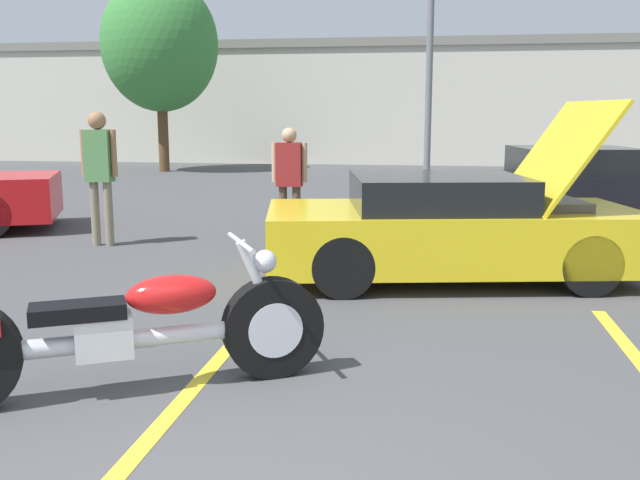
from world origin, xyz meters
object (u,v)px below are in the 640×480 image
Objects in this scene: light_pole at (433,37)px; tree_background at (160,45)px; show_car_hood_open at (452,227)px; parked_car_mid_row at (579,186)px; spectator_midground at (99,166)px; spectator_near_motorcycle at (289,174)px; motorcycle at (127,332)px.

light_pole is 8.53m from tree_background.
show_car_hood_open is 0.97× the size of parked_car_mid_row.
parked_car_mid_row is (2.24, 4.76, 0.02)m from show_car_hood_open.
parked_car_mid_row is 7.85m from spectator_midground.
tree_background is 1.38× the size of show_car_hood_open.
light_pole reaches higher than spectator_near_motorcycle.
parked_car_mid_row is at bearing -39.06° from tree_background.
motorcycle is at bearing -126.04° from parked_car_mid_row.
motorcycle is at bearing -131.40° from show_car_hood_open.
parked_car_mid_row is (2.56, -6.95, -3.21)m from light_pole.
tree_background is 18.79m from motorcycle.
spectator_near_motorcycle reaches higher than motorcycle.
show_car_hood_open is 4.96m from spectator_midground.
motorcycle is 9.56m from parked_car_mid_row.
parked_car_mid_row is 2.40× the size of spectator_midground.
spectator_near_motorcycle is 2.64m from spectator_midground.
spectator_near_motorcycle is (6.37, -11.48, -2.93)m from tree_background.
parked_car_mid_row is at bearing 34.41° from motorcycle.
show_car_hood_open is at bearing -57.55° from tree_background.
spectator_near_motorcycle reaches higher than parked_car_mid_row.
light_pole is at bearing -12.78° from tree_background.
tree_background is 16.44m from show_car_hood_open.
spectator_midground is (-7.01, -3.49, 0.52)m from parked_car_mid_row.
tree_background is 14.40m from parked_car_mid_row.
spectator_near_motorcycle is (-2.27, 2.11, 0.38)m from show_car_hood_open.
parked_car_mid_row reaches higher than motorcycle.
parked_car_mid_row is at bearing 53.75° from show_car_hood_open.
tree_background is (-8.32, 1.89, 0.09)m from light_pole.
tree_background is 13.45m from spectator_near_motorcycle.
light_pole is at bearing 66.91° from spectator_midground.
motorcycle is 5.85m from spectator_near_motorcycle.
tree_background is 2.44× the size of motorcycle.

